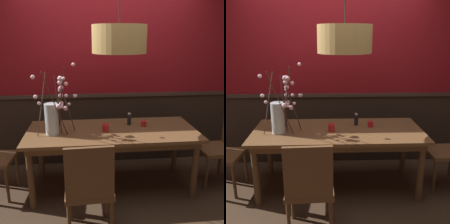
# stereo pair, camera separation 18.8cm
# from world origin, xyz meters

# --- Properties ---
(ground_plane) EXTENTS (24.00, 24.00, 0.00)m
(ground_plane) POSITION_xyz_m (0.00, 0.00, 0.00)
(ground_plane) COLOR #422D1E
(back_wall) EXTENTS (5.90, 0.14, 2.72)m
(back_wall) POSITION_xyz_m (0.00, 0.76, 1.35)
(back_wall) COLOR #2D2119
(back_wall) RESTS_ON ground
(dining_table) EXTENTS (1.99, 0.87, 0.76)m
(dining_table) POSITION_xyz_m (0.00, 0.00, 0.68)
(dining_table) COLOR brown
(dining_table) RESTS_ON ground
(chair_far_side_left) EXTENTS (0.48, 0.43, 0.96)m
(chair_far_side_left) POSITION_xyz_m (-0.33, 0.86, 0.54)
(chair_far_side_left) COLOR brown
(chair_far_side_left) RESTS_ON ground
(chair_near_side_left) EXTENTS (0.45, 0.44, 0.96)m
(chair_near_side_left) POSITION_xyz_m (-0.29, -0.84, 0.54)
(chair_near_side_left) COLOR brown
(chair_near_side_left) RESTS_ON ground
(vase_with_blossoms) EXTENTS (0.50, 0.42, 0.79)m
(vase_with_blossoms) POSITION_xyz_m (-0.66, -0.07, 0.98)
(vase_with_blossoms) COLOR silver
(vase_with_blossoms) RESTS_ON dining_table
(candle_holder_nearer_center) EXTENTS (0.08, 0.08, 0.09)m
(candle_holder_nearer_center) POSITION_xyz_m (-0.08, -0.03, 0.80)
(candle_holder_nearer_center) COLOR red
(candle_holder_nearer_center) RESTS_ON dining_table
(candle_holder_nearer_edge) EXTENTS (0.07, 0.07, 0.07)m
(candle_holder_nearer_edge) POSITION_xyz_m (0.40, 0.09, 0.79)
(candle_holder_nearer_edge) COLOR red
(candle_holder_nearer_edge) RESTS_ON dining_table
(condiment_bottle) EXTENTS (0.05, 0.05, 0.15)m
(condiment_bottle) POSITION_xyz_m (0.23, 0.17, 0.83)
(condiment_bottle) COLOR black
(condiment_bottle) RESTS_ON dining_table
(pendant_lamp) EXTENTS (0.57, 0.57, 1.07)m
(pendant_lamp) POSITION_xyz_m (0.07, -0.09, 1.79)
(pendant_lamp) COLOR tan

